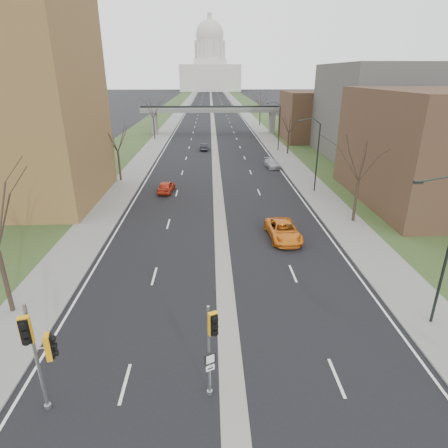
{
  "coord_description": "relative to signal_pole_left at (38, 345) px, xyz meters",
  "views": [
    {
      "loc": [
        -0.87,
        -11.56,
        13.48
      ],
      "look_at": [
        0.0,
        12.06,
        3.94
      ],
      "focal_mm": 30.0,
      "sensor_mm": 36.0,
      "label": 1
    }
  ],
  "objects": [
    {
      "name": "streetlight_far",
      "position": [
        18.8,
        57.38,
        3.47
      ],
      "size": [
        2.61,
        0.2,
        8.7
      ],
      "color": "black",
      "rests_on": "sidewalk_right"
    },
    {
      "name": "car_right_near",
      "position": [
        13.22,
        17.62,
        -2.73
      ],
      "size": [
        2.81,
        5.56,
        1.51
      ],
      "primitive_type": "imported",
      "rotation": [
        0.0,
        0.0,
        0.06
      ],
      "color": "orange",
      "rests_on": "ground"
    },
    {
      "name": "car_left_far",
      "position": [
        5.81,
        58.83,
        -2.84
      ],
      "size": [
        1.5,
        3.97,
        1.29
      ],
      "primitive_type": "imported",
      "rotation": [
        0.0,
        0.0,
        3.11
      ],
      "color": "black",
      "rests_on": "ground"
    },
    {
      "name": "commercial_block_far",
      "position": [
        29.81,
        69.38,
        1.52
      ],
      "size": [
        14.0,
        14.0,
        10.0
      ],
      "primitive_type": "cube",
      "color": "#4E3824",
      "rests_on": "ground"
    },
    {
      "name": "car_right_mid",
      "position": [
        16.44,
        44.3,
        -2.86
      ],
      "size": [
        2.24,
        4.49,
        1.25
      ],
      "primitive_type": "imported",
      "rotation": [
        0.0,
        0.0,
        0.11
      ],
      "color": "#A1A2A9",
      "rests_on": "ground"
    },
    {
      "name": "commercial_block_near",
      "position": [
        31.81,
        27.38,
        2.52
      ],
      "size": [
        16.0,
        20.0,
        12.0
      ],
      "primitive_type": "cube",
      "color": "#4E3824",
      "rests_on": "ground"
    },
    {
      "name": "commercial_block_mid",
      "position": [
        35.81,
        51.38,
        4.02
      ],
      "size": [
        18.0,
        22.0,
        15.0
      ],
      "primitive_type": "cube",
      "color": "#504E49",
      "rests_on": "ground"
    },
    {
      "name": "signal_pole_left",
      "position": [
        0.0,
        0.0,
        0.0
      ],
      "size": [
        0.89,
        1.14,
        5.32
      ],
      "rotation": [
        0.0,
        0.0,
        0.26
      ],
      "color": "gray",
      "rests_on": "ground"
    },
    {
      "name": "tree_left_c",
      "position": [
        -5.19,
        71.38,
        3.56
      ],
      "size": [
        7.65,
        7.65,
        9.99
      ],
      "color": "#382B21",
      "rests_on": "sidewalk_left"
    },
    {
      "name": "road_surface",
      "position": [
        7.81,
        149.38,
        -3.48
      ],
      "size": [
        20.0,
        600.0,
        0.01
      ],
      "primitive_type": "cube",
      "color": "black",
      "rests_on": "ground"
    },
    {
      "name": "tree_right_a",
      "position": [
        20.81,
        21.38,
        3.15
      ],
      "size": [
        7.2,
        7.2,
        9.4
      ],
      "color": "#382B21",
      "rests_on": "sidewalk_right"
    },
    {
      "name": "capitol",
      "position": [
        7.81,
        319.38,
        15.12
      ],
      "size": [
        48.0,
        42.0,
        55.75
      ],
      "color": "silver",
      "rests_on": "ground"
    },
    {
      "name": "tree_left_b",
      "position": [
        -5.19,
        37.38,
        2.74
      ],
      "size": [
        6.75,
        6.75,
        8.81
      ],
      "color": "#382B21",
      "rests_on": "sidewalk_left"
    },
    {
      "name": "pedestrian_bridge",
      "position": [
        7.81,
        79.38,
        1.36
      ],
      "size": [
        34.0,
        3.0,
        6.45
      ],
      "color": "slate",
      "rests_on": "ground"
    },
    {
      "name": "sidewalk_left",
      "position": [
        -4.19,
        149.38,
        -3.42
      ],
      "size": [
        4.0,
        600.0,
        0.12
      ],
      "primitive_type": "cube",
      "color": "gray",
      "rests_on": "ground"
    },
    {
      "name": "tree_right_c",
      "position": [
        20.81,
        94.38,
        3.56
      ],
      "size": [
        7.65,
        7.65,
        9.99
      ],
      "color": "#382B21",
      "rests_on": "sidewalk_right"
    },
    {
      "name": "median_strip",
      "position": [
        7.81,
        149.38,
        -3.48
      ],
      "size": [
        1.2,
        600.0,
        0.02
      ],
      "primitive_type": "cube",
      "color": "gray",
      "rests_on": "ground"
    },
    {
      "name": "grass_verge_right",
      "position": [
        25.81,
        149.38,
        -3.43
      ],
      "size": [
        8.0,
        600.0,
        0.1
      ],
      "primitive_type": "cube",
      "color": "#283C1B",
      "rests_on": "ground"
    },
    {
      "name": "sidewalk_right",
      "position": [
        19.81,
        149.38,
        -3.42
      ],
      "size": [
        4.0,
        600.0,
        0.12
      ],
      "primitive_type": "cube",
      "color": "gray",
      "rests_on": "ground"
    },
    {
      "name": "car_left_near",
      "position": [
        1.53,
        31.93,
        -2.78
      ],
      "size": [
        2.09,
        4.28,
        1.41
      ],
      "primitive_type": "imported",
      "rotation": [
        0.0,
        0.0,
        3.04
      ],
      "color": "#B72D14",
      "rests_on": "ground"
    },
    {
      "name": "streetlight_near",
      "position": [
        18.8,
        5.38,
        3.47
      ],
      "size": [
        2.61,
        0.2,
        8.7
      ],
      "color": "black",
      "rests_on": "sidewalk_right"
    },
    {
      "name": "signal_pole_median",
      "position": [
        6.87,
        0.43,
        -0.22
      ],
      "size": [
        0.69,
        0.78,
        4.69
      ],
      "rotation": [
        0.0,
        0.0,
        0.43
      ],
      "color": "gray",
      "rests_on": "ground"
    },
    {
      "name": "tree_right_b",
      "position": [
        20.81,
        54.38,
        2.34
      ],
      "size": [
        6.3,
        6.3,
        8.22
      ],
      "color": "#382B21",
      "rests_on": "sidewalk_right"
    },
    {
      "name": "grass_verge_left",
      "position": [
        -10.19,
        149.38,
        -3.43
      ],
      "size": [
        8.0,
        600.0,
        0.1
      ],
      "primitive_type": "cube",
      "color": "#283C1B",
      "rests_on": "ground"
    },
    {
      "name": "streetlight_mid",
      "position": [
        18.8,
        31.38,
        3.47
      ],
      "size": [
        2.61,
        0.2,
        8.7
      ],
      "color": "black",
      "rests_on": "sidewalk_right"
    },
    {
      "name": "ground",
      "position": [
        7.81,
        -0.62,
        -3.48
      ],
      "size": [
        700.0,
        700.0,
        0.0
      ],
      "primitive_type": "plane",
      "color": "black",
      "rests_on": "ground"
    }
  ]
}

